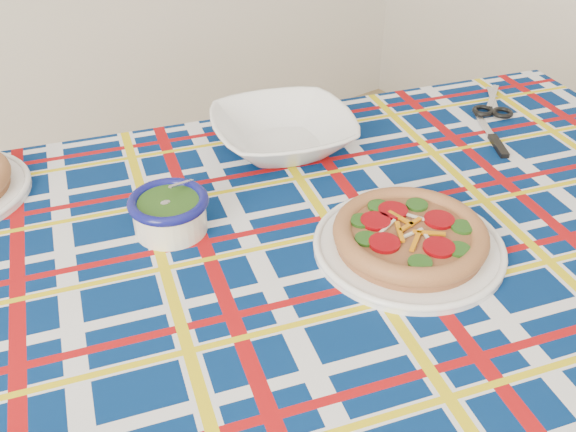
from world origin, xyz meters
TOP-DOWN VIEW (x-y plane):
  - dining_table at (0.33, 0.44)m, footprint 1.76×1.37m
  - tablecloth at (0.33, 0.44)m, footprint 1.80×1.41m
  - main_focaccia_plate at (0.47, 0.36)m, footprint 0.36×0.36m
  - pesto_bowl at (0.20, 0.62)m, footprint 0.15×0.15m
  - serving_bowl at (0.50, 0.73)m, footprint 0.34×0.34m
  - table_knife at (0.88, 0.56)m, footprint 0.13×0.18m
  - kitchen_scissors at (0.99, 0.63)m, footprint 0.20×0.19m

SIDE VIEW (x-z plane):
  - dining_table at x=0.33m, z-range 0.29..1.02m
  - tablecloth at x=0.33m, z-range 0.63..0.73m
  - table_knife at x=0.88m, z-range 0.73..0.74m
  - kitchen_scissors at x=0.99m, z-range 0.73..0.74m
  - main_focaccia_plate at x=0.47m, z-range 0.73..0.79m
  - serving_bowl at x=0.50m, z-range 0.73..0.79m
  - pesto_bowl at x=0.20m, z-range 0.73..0.80m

